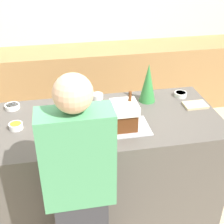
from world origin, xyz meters
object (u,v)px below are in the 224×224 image
(candy_bowl_near_tray_right, at_px, (12,106))
(baking_tray, at_px, (124,128))
(cookbook, at_px, (195,105))
(candy_bowl_front_corner, at_px, (181,94))
(person, at_px, (80,191))
(candy_bowl_beside_tree, at_px, (67,117))
(decorative_tree, at_px, (148,83))
(candy_bowl_near_tray_left, at_px, (16,126))
(mug, at_px, (86,143))
(gingerbread_house, at_px, (124,115))
(candy_bowl_far_left, at_px, (98,96))

(candy_bowl_near_tray_right, bearing_deg, baking_tray, -28.86)
(cookbook, bearing_deg, candy_bowl_near_tray_right, 170.76)
(candy_bowl_front_corner, bearing_deg, baking_tray, -145.80)
(cookbook, bearing_deg, person, -145.53)
(candy_bowl_beside_tree, bearing_deg, candy_bowl_near_tray_right, 148.27)
(baking_tray, bearing_deg, candy_bowl_beside_tree, 154.42)
(decorative_tree, bearing_deg, baking_tray, -126.90)
(candy_bowl_beside_tree, height_order, person, person)
(baking_tray, xyz_separation_m, candy_bowl_front_corner, (0.62, 0.42, 0.02))
(baking_tray, relative_size, candy_bowl_near_tray_right, 3.13)
(candy_bowl_near_tray_left, bearing_deg, cookbook, 3.07)
(candy_bowl_near_tray_right, xyz_separation_m, candy_bowl_beside_tree, (0.45, -0.28, 0.01))
(cookbook, distance_m, mug, 1.08)
(candy_bowl_front_corner, xyz_separation_m, candy_bowl_beside_tree, (-1.04, -0.22, 0.00))
(cookbook, bearing_deg, candy_bowl_near_tray_left, -176.93)
(gingerbread_house, bearing_deg, decorative_tree, 53.11)
(candy_bowl_near_tray_right, height_order, person, person)
(candy_bowl_far_left, relative_size, mug, 1.18)
(candy_bowl_near_tray_right, xyz_separation_m, candy_bowl_far_left, (0.74, 0.05, 0.01))
(candy_bowl_front_corner, relative_size, cookbook, 0.56)
(candy_bowl_near_tray_left, distance_m, person, 0.79)
(decorative_tree, xyz_separation_m, candy_bowl_front_corner, (0.32, 0.03, -0.15))
(gingerbread_house, distance_m, candy_bowl_far_left, 0.55)
(mug, xyz_separation_m, person, (-0.08, -0.32, -0.14))
(gingerbread_house, relative_size, candy_bowl_near_tray_right, 2.30)
(candy_bowl_front_corner, relative_size, candy_bowl_far_left, 1.09)
(candy_bowl_near_tray_left, distance_m, cookbook, 1.50)
(candy_bowl_beside_tree, distance_m, candy_bowl_near_tray_left, 0.40)
(candy_bowl_front_corner, xyz_separation_m, candy_bowl_near_tray_right, (-1.49, 0.05, -0.00))
(candy_bowl_far_left, bearing_deg, person, -104.51)
(gingerbread_house, bearing_deg, person, -127.63)
(candy_bowl_near_tray_right, distance_m, candy_bowl_near_tray_left, 0.34)
(cookbook, height_order, person, person)
(baking_tray, xyz_separation_m, decorative_tree, (0.30, 0.40, 0.17))
(candy_bowl_beside_tree, xyz_separation_m, cookbook, (1.10, 0.03, -0.02))
(gingerbread_house, bearing_deg, mug, -148.16)
(candy_bowl_near_tray_right, distance_m, cookbook, 1.57)
(cookbook, distance_m, person, 1.31)
(candy_bowl_far_left, xyz_separation_m, mug, (-0.19, -0.72, 0.02))
(baking_tray, bearing_deg, mug, -148.16)
(candy_bowl_front_corner, relative_size, candy_bowl_near_tray_left, 1.06)
(baking_tray, xyz_separation_m, mug, (-0.31, -0.19, 0.04))
(candy_bowl_far_left, xyz_separation_m, person, (-0.27, -1.04, -0.12))
(mug, bearing_deg, baking_tray, 31.84)
(candy_bowl_front_corner, bearing_deg, candy_bowl_near_tray_right, 177.90)
(candy_bowl_beside_tree, distance_m, mug, 0.41)
(candy_bowl_beside_tree, relative_size, candy_bowl_near_tray_left, 0.91)
(gingerbread_house, height_order, candy_bowl_front_corner, gingerbread_house)
(candy_bowl_far_left, height_order, mug, mug)
(baking_tray, bearing_deg, candy_bowl_near_tray_right, 151.14)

